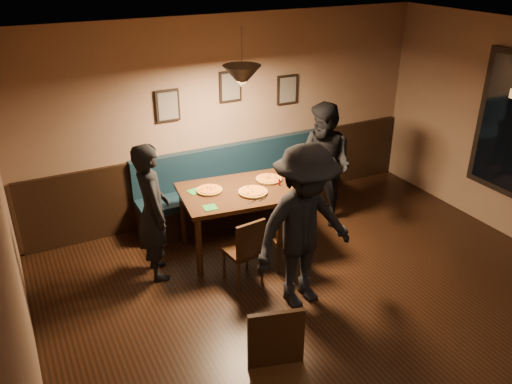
# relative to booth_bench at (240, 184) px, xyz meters

# --- Properties ---
(floor) EXTENTS (7.00, 7.00, 0.00)m
(floor) POSITION_rel_booth_bench_xyz_m (0.00, -3.20, -0.50)
(floor) COLOR black
(floor) RESTS_ON ground
(ceiling) EXTENTS (7.00, 7.00, 0.00)m
(ceiling) POSITION_rel_booth_bench_xyz_m (0.00, -3.20, 2.30)
(ceiling) COLOR silver
(ceiling) RESTS_ON ground
(wall_back) EXTENTS (6.00, 0.00, 6.00)m
(wall_back) POSITION_rel_booth_bench_xyz_m (0.00, 0.30, 0.90)
(wall_back) COLOR #8C704F
(wall_back) RESTS_ON ground
(wall_left) EXTENTS (0.00, 7.00, 7.00)m
(wall_left) POSITION_rel_booth_bench_xyz_m (-3.00, -3.20, 0.90)
(wall_left) COLOR #8C704F
(wall_left) RESTS_ON ground
(wainscot) EXTENTS (5.88, 0.06, 1.00)m
(wainscot) POSITION_rel_booth_bench_xyz_m (0.00, 0.27, 0.00)
(wainscot) COLOR black
(wainscot) RESTS_ON ground
(booth_bench) EXTENTS (3.00, 0.60, 1.00)m
(booth_bench) POSITION_rel_booth_bench_xyz_m (0.00, 0.00, 0.00)
(booth_bench) COLOR #0F232D
(booth_bench) RESTS_ON ground
(picture_left) EXTENTS (0.32, 0.04, 0.42)m
(picture_left) POSITION_rel_booth_bench_xyz_m (-0.90, 0.27, 1.20)
(picture_left) COLOR black
(picture_left) RESTS_ON wall_back
(picture_center) EXTENTS (0.32, 0.04, 0.42)m
(picture_center) POSITION_rel_booth_bench_xyz_m (0.00, 0.27, 1.35)
(picture_center) COLOR black
(picture_center) RESTS_ON wall_back
(picture_right) EXTENTS (0.32, 0.04, 0.42)m
(picture_right) POSITION_rel_booth_bench_xyz_m (0.90, 0.27, 1.20)
(picture_right) COLOR black
(picture_right) RESTS_ON wall_back
(pendant_lamp) EXTENTS (0.44, 0.44, 0.25)m
(pendant_lamp) POSITION_rel_booth_bench_xyz_m (-0.35, -0.83, 1.75)
(pendant_lamp) COLOR black
(pendant_lamp) RESTS_ON ceiling
(dining_table) EXTENTS (1.66, 1.18, 0.83)m
(dining_table) POSITION_rel_booth_bench_xyz_m (-0.35, -0.83, -0.08)
(dining_table) COLOR black
(dining_table) RESTS_ON floor
(chair_near_left) EXTENTS (0.42, 0.42, 0.85)m
(chair_near_left) POSITION_rel_booth_bench_xyz_m (-0.68, -1.50, -0.07)
(chair_near_left) COLOR black
(chair_near_left) RESTS_ON floor
(chair_near_right) EXTENTS (0.40, 0.40, 0.84)m
(chair_near_right) POSITION_rel_booth_bench_xyz_m (-0.07, -1.42, -0.08)
(chair_near_right) COLOR black
(chair_near_right) RESTS_ON floor
(diner_left) EXTENTS (0.44, 0.64, 1.67)m
(diner_left) POSITION_rel_booth_bench_xyz_m (-1.53, -0.89, 0.33)
(diner_left) COLOR black
(diner_left) RESTS_ON floor
(diner_right) EXTENTS (0.87, 1.00, 1.73)m
(diner_right) POSITION_rel_booth_bench_xyz_m (0.95, -0.69, 0.36)
(diner_right) COLOR black
(diner_right) RESTS_ON floor
(diner_front) EXTENTS (1.27, 0.81, 1.86)m
(diner_front) POSITION_rel_booth_bench_xyz_m (-0.27, -2.14, 0.43)
(diner_front) COLOR black
(diner_front) RESTS_ON floor
(pizza_a) EXTENTS (0.42, 0.42, 0.04)m
(pizza_a) POSITION_rel_booth_bench_xyz_m (-0.74, -0.68, 0.35)
(pizza_a) COLOR gold
(pizza_a) RESTS_ON dining_table
(pizza_b) EXTENTS (0.41, 0.41, 0.04)m
(pizza_b) POSITION_rel_booth_bench_xyz_m (-0.28, -0.98, 0.35)
(pizza_b) COLOR orange
(pizza_b) RESTS_ON dining_table
(pizza_c) EXTENTS (0.44, 0.44, 0.04)m
(pizza_c) POSITION_rel_booth_bench_xyz_m (0.07, -0.72, 0.35)
(pizza_c) COLOR orange
(pizza_c) RESTS_ON dining_table
(soda_glass) EXTENTS (0.07, 0.07, 0.15)m
(soda_glass) POSITION_rel_booth_bench_xyz_m (0.28, -1.09, 0.41)
(soda_glass) COLOR black
(soda_glass) RESTS_ON dining_table
(tabasco_bottle) EXTENTS (0.03, 0.03, 0.11)m
(tabasco_bottle) POSITION_rel_booth_bench_xyz_m (0.12, -0.92, 0.39)
(tabasco_bottle) COLOR maroon
(tabasco_bottle) RESTS_ON dining_table
(napkin_a) EXTENTS (0.18, 0.18, 0.01)m
(napkin_a) POSITION_rel_booth_bench_xyz_m (-0.91, -0.60, 0.34)
(napkin_a) COLOR #1E7425
(napkin_a) RESTS_ON dining_table
(napkin_b) EXTENTS (0.17, 0.17, 0.01)m
(napkin_b) POSITION_rel_booth_bench_xyz_m (-0.90, -1.09, 0.34)
(napkin_b) COLOR #1D6F21
(napkin_b) RESTS_ON dining_table
(cutlery_set) EXTENTS (0.17, 0.07, 0.00)m
(cutlery_set) POSITION_rel_booth_bench_xyz_m (-0.34, -1.18, 0.33)
(cutlery_set) COLOR silver
(cutlery_set) RESTS_ON dining_table
(cafe_chair_far) EXTENTS (0.57, 0.57, 1.04)m
(cafe_chair_far) POSITION_rel_booth_bench_xyz_m (-1.32, -3.52, 0.02)
(cafe_chair_far) COLOR black
(cafe_chair_far) RESTS_ON floor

